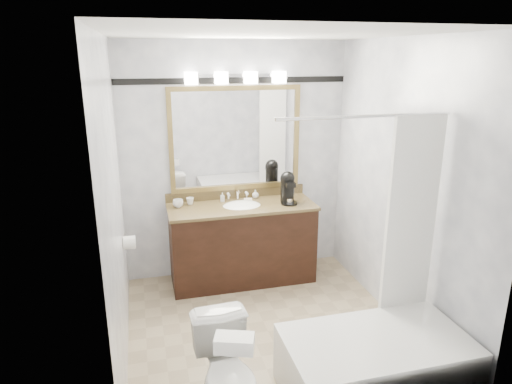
{
  "coord_description": "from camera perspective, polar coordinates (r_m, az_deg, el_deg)",
  "views": [
    {
      "loc": [
        -0.98,
        -3.37,
        2.36
      ],
      "look_at": [
        -0.02,
        0.35,
        1.19
      ],
      "focal_mm": 32.0,
      "sensor_mm": 36.0,
      "label": 1
    }
  ],
  "objects": [
    {
      "name": "tp_roll",
      "position": [
        4.37,
        -15.55,
        -6.09
      ],
      "size": [
        0.11,
        0.12,
        0.12
      ],
      "primitive_type": "cylinder",
      "rotation": [
        0.0,
        1.57,
        0.0
      ],
      "color": "white",
      "rests_on": "room"
    },
    {
      "name": "tissue_box",
      "position": [
        2.81,
        -2.73,
        -18.36
      ],
      "size": [
        0.26,
        0.19,
        0.09
      ],
      "primitive_type": "cube",
      "rotation": [
        0.0,
        0.0,
        -0.34
      ],
      "color": "white",
      "rests_on": "toilet"
    },
    {
      "name": "room",
      "position": [
        3.68,
        1.66,
        -0.63
      ],
      "size": [
        2.42,
        2.62,
        2.52
      ],
      "color": "#9C896A",
      "rests_on": "ground"
    },
    {
      "name": "cup_left",
      "position": [
        4.73,
        -9.72,
        -1.42
      ],
      "size": [
        0.12,
        0.12,
        0.08
      ],
      "primitive_type": "imported",
      "rotation": [
        0.0,
        0.0,
        0.12
      ],
      "color": "white",
      "rests_on": "vanity"
    },
    {
      "name": "cup_right",
      "position": [
        4.81,
        -8.24,
        -1.13
      ],
      "size": [
        0.08,
        0.08,
        0.07
      ],
      "primitive_type": "imported",
      "rotation": [
        0.0,
        0.0,
        -0.07
      ],
      "color": "white",
      "rests_on": "vanity"
    },
    {
      "name": "bathtub",
      "position": [
        3.58,
        14.89,
        -19.27
      ],
      "size": [
        1.3,
        0.75,
        1.96
      ],
      "color": "white",
      "rests_on": "ground"
    },
    {
      "name": "soap_bottle_a",
      "position": [
        4.86,
        -4.23,
        -0.64
      ],
      "size": [
        0.05,
        0.05,
        0.1
      ],
      "primitive_type": "imported",
      "rotation": [
        0.0,
        0.0,
        -0.07
      ],
      "color": "white",
      "rests_on": "vanity"
    },
    {
      "name": "soap_bar",
      "position": [
        4.87,
        -1.01,
        -0.99
      ],
      "size": [
        0.1,
        0.07,
        0.03
      ],
      "primitive_type": "cube",
      "rotation": [
        0.0,
        0.0,
        -0.2
      ],
      "color": "beige",
      "rests_on": "vanity"
    },
    {
      "name": "mirror",
      "position": [
        4.83,
        -2.57,
        6.64
      ],
      "size": [
        1.4,
        0.04,
        1.1
      ],
      "color": "olive",
      "rests_on": "room"
    },
    {
      "name": "vanity",
      "position": [
        4.89,
        -1.75,
        -6.2
      ],
      "size": [
        1.53,
        0.58,
        0.97
      ],
      "color": "black",
      "rests_on": "ground"
    },
    {
      "name": "soap_bottle_b",
      "position": [
        4.97,
        -0.08,
        -0.24
      ],
      "size": [
        0.09,
        0.09,
        0.09
      ],
      "primitive_type": "imported",
      "rotation": [
        0.0,
        0.0,
        -0.36
      ],
      "color": "white",
      "rests_on": "vanity"
    },
    {
      "name": "vanity_light_bar",
      "position": [
        4.71,
        -2.53,
        14.13
      ],
      "size": [
        1.02,
        0.14,
        0.12
      ],
      "color": "silver",
      "rests_on": "room"
    },
    {
      "name": "toilet",
      "position": [
        3.2,
        -3.42,
        -22.07
      ],
      "size": [
        0.42,
        0.69,
        0.69
      ],
      "primitive_type": "imported",
      "rotation": [
        0.0,
        0.0,
        0.05
      ],
      "color": "white",
      "rests_on": "ground"
    },
    {
      "name": "coffee_maker",
      "position": [
        4.79,
        3.98,
        0.66
      ],
      "size": [
        0.17,
        0.22,
        0.34
      ],
      "rotation": [
        0.0,
        0.0,
        0.02
      ],
      "color": "black",
      "rests_on": "vanity"
    },
    {
      "name": "accent_stripe",
      "position": [
        4.78,
        -2.7,
        13.77
      ],
      "size": [
        2.4,
        0.01,
        0.06
      ],
      "primitive_type": "cube",
      "color": "black",
      "rests_on": "room"
    }
  ]
}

